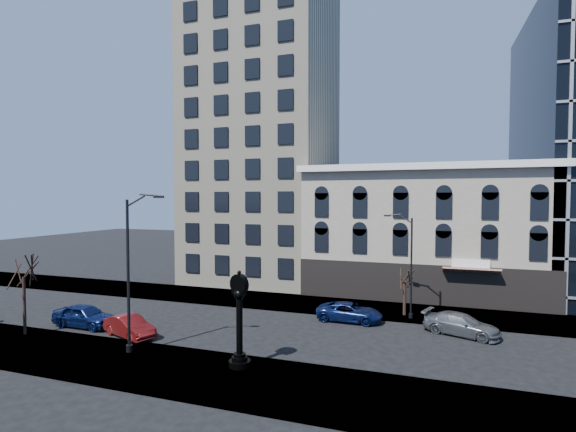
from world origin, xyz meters
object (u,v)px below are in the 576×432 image
(car_near_a, at_px, (85,316))
(car_near_b, at_px, (129,326))
(street_lamp_near, at_px, (139,231))
(street_clock, at_px, (239,323))

(car_near_a, xyz_separation_m, car_near_b, (4.60, -0.79, -0.11))
(street_lamp_near, xyz_separation_m, car_near_a, (-7.38, 3.15, -6.64))
(street_clock, distance_m, car_near_a, 14.43)
(car_near_b, bearing_deg, car_near_a, 100.24)
(car_near_a, height_order, car_near_b, car_near_a)
(car_near_b, bearing_deg, street_clock, -84.73)
(street_lamp_near, relative_size, car_near_a, 2.02)
(street_clock, relative_size, car_near_a, 1.10)
(street_lamp_near, bearing_deg, car_near_b, 121.46)
(street_clock, distance_m, car_near_b, 9.84)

